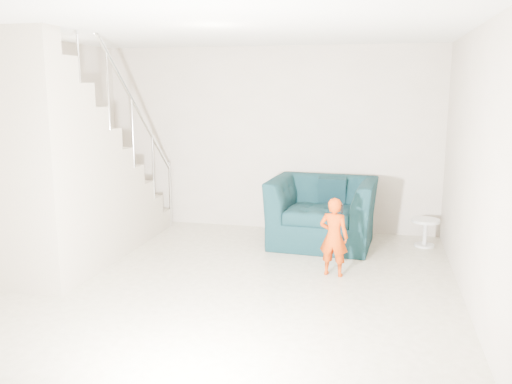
{
  "coord_description": "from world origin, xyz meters",
  "views": [
    {
      "loc": [
        1.61,
        -5.14,
        2.11
      ],
      "look_at": [
        0.15,
        1.2,
        0.85
      ],
      "focal_mm": 38.0,
      "sensor_mm": 36.0,
      "label": 1
    }
  ],
  "objects_px": {
    "toddler": "(334,237)",
    "staircase": "(69,186)",
    "side_table": "(425,228)",
    "armchair": "(322,212)"
  },
  "relations": [
    {
      "from": "armchair",
      "to": "toddler",
      "type": "xyz_separation_m",
      "value": [
        0.26,
        -1.24,
        0.0
      ]
    },
    {
      "from": "armchair",
      "to": "side_table",
      "type": "bearing_deg",
      "value": 11.21
    },
    {
      "from": "toddler",
      "to": "side_table",
      "type": "xyz_separation_m",
      "value": [
        1.11,
        1.43,
        -0.2
      ]
    },
    {
      "from": "toddler",
      "to": "staircase",
      "type": "distance_m",
      "value": 3.19
    },
    {
      "from": "armchair",
      "to": "staircase",
      "type": "bearing_deg",
      "value": -148.9
    },
    {
      "from": "toddler",
      "to": "side_table",
      "type": "bearing_deg",
      "value": -118.48
    },
    {
      "from": "armchair",
      "to": "staircase",
      "type": "relative_size",
      "value": 0.38
    },
    {
      "from": "toddler",
      "to": "staircase",
      "type": "height_order",
      "value": "staircase"
    },
    {
      "from": "toddler",
      "to": "side_table",
      "type": "relative_size",
      "value": 2.41
    },
    {
      "from": "armchair",
      "to": "staircase",
      "type": "xyz_separation_m",
      "value": [
        -2.88,
        -1.5,
        0.5
      ]
    }
  ]
}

